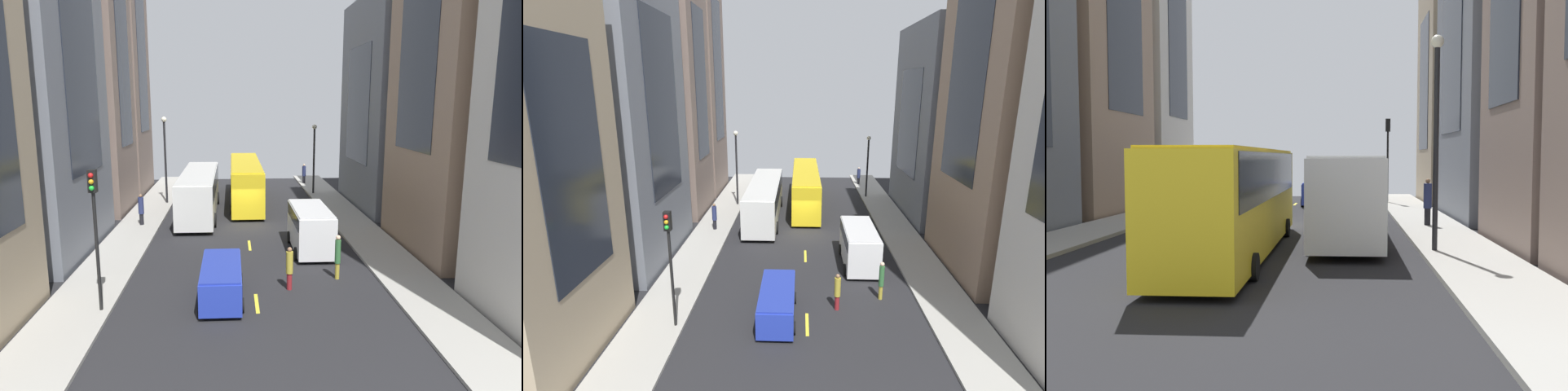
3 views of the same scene
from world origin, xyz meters
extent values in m
plane|color=black|center=(0.00, 0.00, 0.00)|extent=(42.08, 42.08, 0.00)
cube|color=#9E9B93|center=(-7.56, 0.00, 0.07)|extent=(2.96, 44.00, 0.15)
cube|color=#9E9B93|center=(7.56, 0.00, 0.07)|extent=(2.96, 44.00, 0.15)
cube|color=yellow|center=(0.00, -12.60, 0.01)|extent=(0.16, 2.00, 0.01)
cube|color=yellow|center=(0.00, -4.20, 0.01)|extent=(0.16, 2.00, 0.01)
cube|color=yellow|center=(0.00, 4.20, 0.01)|extent=(0.16, 2.00, 0.01)
cube|color=yellow|center=(0.00, 12.60, 0.01)|extent=(0.16, 2.00, 0.01)
cube|color=yellow|center=(0.00, 21.00, 0.01)|extent=(0.16, 2.00, 0.01)
cube|color=slate|center=(-13.81, -4.38, 10.32)|extent=(9.14, 10.32, 20.64)
cube|color=#1E232D|center=(-13.81, -4.38, 10.32)|extent=(9.23, 5.67, 11.35)
cube|color=#7A665B|center=(-14.20, 6.16, 11.60)|extent=(9.92, 7.06, 23.20)
cube|color=#1E232D|center=(-14.20, 6.16, 11.60)|extent=(10.01, 3.88, 12.76)
cube|color=#7A665B|center=(-13.10, 14.16, 12.97)|extent=(7.73, 7.50, 25.94)
cube|color=#1E232D|center=(-13.10, 14.16, 12.97)|extent=(7.81, 4.13, 14.26)
cube|color=#937760|center=(12.54, -5.44, 13.10)|extent=(6.61, 9.55, 26.21)
cube|color=#1E232D|center=(12.54, -5.44, 13.10)|extent=(6.67, 5.25, 14.41)
cube|color=slate|center=(13.52, 6.61, 8.34)|extent=(8.57, 11.91, 16.68)
cube|color=#1E232D|center=(13.52, 6.61, 8.34)|extent=(8.65, 6.55, 9.17)
cube|color=silver|center=(-3.55, 4.04, 1.77)|extent=(2.55, 12.25, 3.00)
cube|color=black|center=(-3.55, 4.04, 2.62)|extent=(2.60, 11.27, 1.20)
cube|color=beige|center=(-3.55, 4.04, 3.31)|extent=(2.45, 11.76, 0.08)
cylinder|color=black|center=(-4.72, 7.84, 0.50)|extent=(0.46, 1.00, 1.00)
cylinder|color=black|center=(-2.38, 7.84, 0.50)|extent=(0.46, 1.00, 1.00)
cylinder|color=black|center=(-4.72, 0.24, 0.50)|extent=(0.46, 1.00, 1.00)
cylinder|color=black|center=(-2.38, 0.24, 0.50)|extent=(0.46, 1.00, 1.00)
cube|color=yellow|center=(0.13, 8.29, 1.86)|extent=(2.45, 13.87, 3.30)
cube|color=black|center=(0.13, 8.29, 2.72)|extent=(2.50, 12.76, 1.48)
cube|color=gold|center=(0.13, 8.29, 3.55)|extent=(2.35, 13.32, 0.08)
cylinder|color=black|center=(-1.00, 12.59, 0.38)|extent=(0.44, 0.76, 0.76)
cylinder|color=black|center=(1.26, 12.59, 0.38)|extent=(0.44, 0.76, 0.76)
cylinder|color=black|center=(-1.00, 3.98, 0.38)|extent=(0.44, 0.76, 0.76)
cylinder|color=black|center=(1.26, 3.98, 0.38)|extent=(0.44, 0.76, 0.76)
cube|color=white|center=(3.51, -5.37, 1.35)|extent=(2.05, 5.23, 2.30)
cube|color=black|center=(3.51, -5.37, 2.10)|extent=(2.09, 4.81, 0.69)
cube|color=silver|center=(3.51, -5.37, 2.54)|extent=(1.97, 5.02, 0.08)
cylinder|color=black|center=(2.57, -3.75, 0.36)|extent=(0.37, 0.72, 0.72)
cylinder|color=black|center=(4.46, -3.75, 0.36)|extent=(0.37, 0.72, 0.72)
cylinder|color=black|center=(2.57, -6.99, 0.36)|extent=(0.37, 0.72, 0.72)
cylinder|color=black|center=(4.46, -6.99, 0.36)|extent=(0.37, 0.72, 0.72)
cube|color=#2338AD|center=(-1.53, -11.96, 0.84)|extent=(1.74, 4.65, 1.35)
cube|color=black|center=(-1.53, -11.96, 1.18)|extent=(1.78, 4.28, 0.57)
cube|color=navy|center=(-1.53, -11.96, 1.56)|extent=(1.67, 4.46, 0.08)
cylinder|color=black|center=(-2.33, -10.52, 0.31)|extent=(0.31, 0.62, 0.62)
cylinder|color=black|center=(-0.73, -10.52, 0.31)|extent=(0.31, 0.62, 0.62)
cylinder|color=black|center=(-2.33, -13.40, 0.31)|extent=(0.31, 0.62, 0.62)
cylinder|color=black|center=(-0.73, -13.40, 0.31)|extent=(0.31, 0.62, 0.62)
cylinder|color=black|center=(-7.36, 0.66, 0.54)|extent=(0.28, 0.28, 0.78)
cylinder|color=navy|center=(-7.36, 0.66, 1.51)|extent=(0.38, 0.38, 1.16)
sphere|color=#8C6647|center=(-7.36, 0.66, 2.21)|extent=(0.23, 0.23, 0.23)
cylinder|color=maroon|center=(1.60, -11.12, 0.40)|extent=(0.25, 0.25, 0.80)
cylinder|color=gold|center=(1.60, -11.12, 1.32)|extent=(0.33, 0.33, 1.04)
sphere|color=#8C6647|center=(1.60, -11.12, 1.94)|extent=(0.21, 0.21, 0.21)
cylinder|color=black|center=(6.54, 16.97, 0.52)|extent=(0.29, 0.29, 0.74)
cylinder|color=navy|center=(6.54, 16.97, 1.42)|extent=(0.39, 0.39, 1.06)
sphere|color=beige|center=(6.54, 16.97, 2.06)|extent=(0.22, 0.22, 0.22)
cylinder|color=gold|center=(4.12, -9.93, 0.41)|extent=(0.21, 0.21, 0.82)
cylinder|color=#336B38|center=(4.12, -9.93, 1.41)|extent=(0.29, 0.29, 1.18)
sphere|color=beige|center=(4.12, -9.93, 2.12)|extent=(0.24, 0.24, 0.24)
cylinder|color=black|center=(-6.48, -13.13, 2.63)|extent=(0.14, 0.14, 4.95)
cube|color=black|center=(-6.48, -13.13, 5.55)|extent=(0.32, 0.32, 0.90)
sphere|color=red|center=(-6.48, -13.31, 5.80)|extent=(0.20, 0.20, 0.20)
sphere|color=orange|center=(-6.48, -13.31, 5.55)|extent=(0.20, 0.20, 0.20)
sphere|color=green|center=(-6.48, -13.31, 5.30)|extent=(0.20, 0.20, 0.20)
cylinder|color=black|center=(6.58, 11.40, 3.15)|extent=(0.18, 0.18, 6.01)
sphere|color=silver|center=(6.58, 11.40, 6.34)|extent=(0.44, 0.44, 0.44)
cylinder|color=black|center=(-6.58, 7.98, 3.56)|extent=(0.18, 0.18, 6.83)
sphere|color=silver|center=(-6.58, 7.98, 7.16)|extent=(0.44, 0.44, 0.44)
camera|label=1|loc=(-0.99, -31.72, 8.62)|focal=32.48mm
camera|label=2|loc=(-0.44, -30.55, 11.56)|focal=28.02mm
camera|label=3|loc=(-3.55, 27.70, 3.31)|focal=39.70mm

